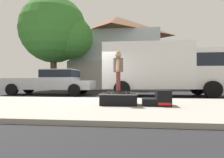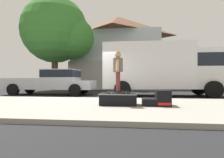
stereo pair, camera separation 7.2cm
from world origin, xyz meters
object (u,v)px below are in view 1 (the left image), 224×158
(kicker_ramp, at_px, (159,99))
(skateboard, at_px, (118,92))
(skater_kid, at_px, (118,68))
(pickup_truck_silver, at_px, (52,81))
(box_truck, at_px, (163,67))
(street_tree_neighbour, at_px, (57,32))
(skate_box, at_px, (119,99))

(kicker_ramp, relative_size, skateboard, 1.10)
(kicker_ramp, xyz_separation_m, skateboard, (-1.31, -0.00, 0.23))
(skater_kid, distance_m, pickup_truck_silver, 7.11)
(skater_kid, bearing_deg, box_truck, 66.57)
(kicker_ramp, height_order, street_tree_neighbour, street_tree_neighbour)
(skateboard, xyz_separation_m, box_truck, (2.25, 5.20, 1.15))
(pickup_truck_silver, bearing_deg, skateboard, -48.89)
(kicker_ramp, distance_m, street_tree_neighbour, 13.63)
(skater_kid, xyz_separation_m, street_tree_neighbour, (-6.31, 10.14, 3.95))
(skater_kid, relative_size, street_tree_neighbour, 0.16)
(box_truck, bearing_deg, kicker_ramp, -100.25)
(skate_box, xyz_separation_m, skater_kid, (-0.02, -0.00, 1.03))
(skateboard, relative_size, street_tree_neighbour, 0.10)
(kicker_ramp, height_order, pickup_truck_silver, pickup_truck_silver)
(skateboard, distance_m, skater_kid, 0.80)
(skater_kid, relative_size, pickup_truck_silver, 0.24)
(street_tree_neighbour, bearing_deg, skate_box, -58.01)
(kicker_ramp, height_order, skater_kid, skater_kid)
(skateboard, bearing_deg, kicker_ramp, 0.04)
(kicker_ramp, bearing_deg, skateboard, -179.96)
(skateboard, height_order, box_truck, box_truck)
(kicker_ramp, bearing_deg, skate_box, 179.98)
(skate_box, xyz_separation_m, pickup_truck_silver, (-4.68, 5.34, 0.57))
(kicker_ramp, distance_m, pickup_truck_silver, 8.03)
(street_tree_neighbour, bearing_deg, skateboard, -58.10)
(kicker_ramp, height_order, box_truck, box_truck)
(pickup_truck_silver, bearing_deg, skater_kid, -48.89)
(skater_kid, bearing_deg, pickup_truck_silver, 131.11)
(skater_kid, bearing_deg, kicker_ramp, 0.04)
(skateboard, bearing_deg, pickup_truck_silver, 131.11)
(skate_box, bearing_deg, box_truck, 66.76)
(skater_kid, relative_size, box_truck, 0.19)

